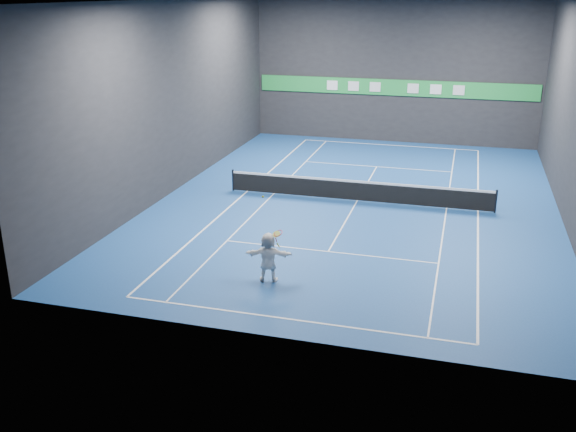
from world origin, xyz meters
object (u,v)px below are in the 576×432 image
(tennis_ball, at_px, (263,197))
(tennis_net, at_px, (358,190))
(player, at_px, (268,257))
(tennis_racket, at_px, (278,235))

(tennis_ball, height_order, tennis_net, tennis_ball)
(tennis_net, bearing_deg, tennis_ball, -99.67)
(player, distance_m, tennis_racket, 0.89)
(tennis_net, distance_m, tennis_racket, 9.54)
(player, bearing_deg, tennis_ball, -26.77)
(tennis_ball, relative_size, tennis_racket, 0.11)
(player, xyz_separation_m, tennis_net, (1.43, 9.45, -0.33))
(tennis_ball, height_order, tennis_racket, tennis_ball)
(player, xyz_separation_m, tennis_racket, (0.33, 0.05, 0.82))
(tennis_racket, bearing_deg, player, -171.88)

